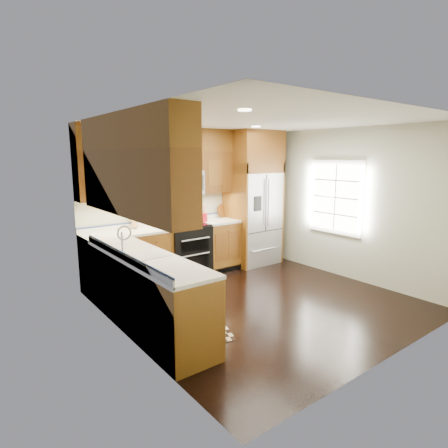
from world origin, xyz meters
TOP-DOWN VIEW (x-y plane):
  - ground at (0.00, 0.00)m, footprint 4.00×4.00m
  - wall_back at (0.00, 2.00)m, footprint 4.00×0.02m
  - wall_left at (-2.00, 0.00)m, footprint 0.02×4.00m
  - wall_right at (2.00, 0.00)m, footprint 0.02×4.00m
  - window at (1.98, 0.20)m, footprint 0.04×1.10m
  - base_cabinets at (-1.23, 0.90)m, footprint 2.85×3.00m
  - countertop at (-1.09, 1.01)m, footprint 2.86×3.01m
  - upper_cabinets at (-1.15, 1.09)m, footprint 2.85×3.00m
  - range at (-0.25, 1.67)m, footprint 0.76×0.67m
  - microwave at (-0.25, 1.80)m, footprint 0.76×0.40m
  - refrigerator at (1.30, 1.63)m, footprint 0.98×0.75m
  - sink_faucet at (-1.73, 0.23)m, footprint 0.54×0.44m
  - rug at (-1.20, 0.12)m, footprint 1.32×1.68m
  - knife_block at (-1.08, 1.91)m, footprint 0.14×0.15m
  - utensil_crock at (0.19, 1.72)m, footprint 0.14×0.14m
  - cutting_board at (0.75, 1.92)m, footprint 0.31×0.31m

SIDE VIEW (x-z plane):
  - ground at x=0.00m, z-range 0.00..0.00m
  - rug at x=-1.20m, z-range 0.00..0.01m
  - base_cabinets at x=-1.23m, z-range 0.00..0.90m
  - range at x=-0.25m, z-range 0.00..0.94m
  - countertop at x=-1.09m, z-range 0.90..0.94m
  - cutting_board at x=0.75m, z-range 0.94..0.96m
  - sink_faucet at x=-1.73m, z-range 0.81..1.18m
  - knife_block at x=-1.08m, z-range 0.92..1.17m
  - utensil_crock at x=0.19m, z-range 0.89..1.22m
  - wall_back at x=0.00m, z-range 0.00..2.60m
  - wall_left at x=-2.00m, z-range 0.00..2.60m
  - wall_right at x=2.00m, z-range 0.00..2.60m
  - refrigerator at x=1.30m, z-range 0.00..2.60m
  - window at x=1.98m, z-range 0.75..2.05m
  - microwave at x=-0.25m, z-range 1.45..1.87m
  - upper_cabinets at x=-1.15m, z-range 1.45..2.60m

